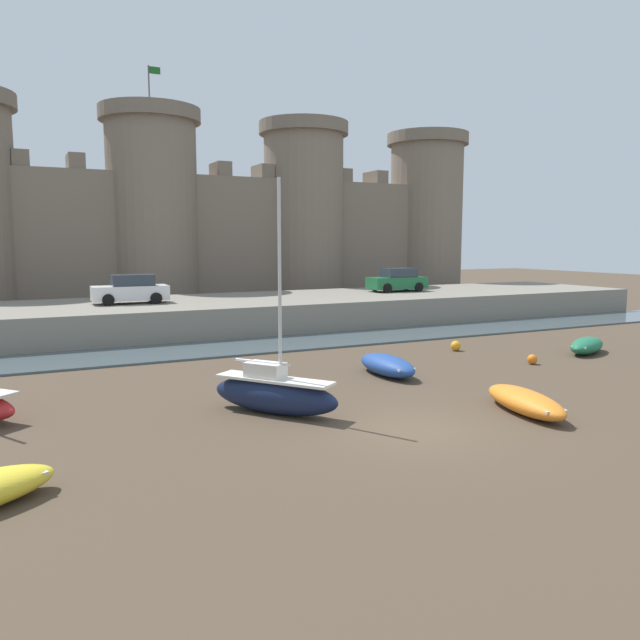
{
  "coord_description": "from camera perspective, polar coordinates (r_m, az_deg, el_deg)",
  "views": [
    {
      "loc": [
        -9.72,
        -13.7,
        5.12
      ],
      "look_at": [
        -0.43,
        5.06,
        2.5
      ],
      "focal_mm": 35.0,
      "sensor_mm": 36.0,
      "label": 1
    }
  ],
  "objects": [
    {
      "name": "ground_plane",
      "position": [
        17.56,
        8.74,
        -9.9
      ],
      "size": [
        160.0,
        160.0,
        0.0
      ],
      "primitive_type": "plane",
      "color": "#4C3D2D"
    },
    {
      "name": "water_channel",
      "position": [
        30.62,
        -7.48,
        -2.46
      ],
      "size": [
        80.0,
        4.5,
        0.1
      ],
      "primitive_type": "cube",
      "color": "#47565B",
      "rests_on": "ground"
    },
    {
      "name": "quay_road",
      "position": [
        37.38,
        -11.11,
        0.44
      ],
      "size": [
        61.51,
        10.0,
        1.7
      ],
      "primitive_type": "cube",
      "color": "gray",
      "rests_on": "ground"
    },
    {
      "name": "castle",
      "position": [
        48.62,
        -14.99,
        8.87
      ],
      "size": [
        56.82,
        7.31,
        17.82
      ],
      "color": "#7A6B5B",
      "rests_on": "ground"
    },
    {
      "name": "rowboat_midflat_right",
      "position": [
        24.27,
        6.16,
        -4.1
      ],
      "size": [
        1.46,
        3.46,
        0.79
      ],
      "color": "#234793",
      "rests_on": "ground"
    },
    {
      "name": "rowboat_foreground_centre",
      "position": [
        19.89,
        18.25,
        -7.06
      ],
      "size": [
        1.9,
        3.81,
        0.7
      ],
      "color": "orange",
      "rests_on": "ground"
    },
    {
      "name": "sailboat_near_channel_left",
      "position": [
        18.82,
        -4.23,
        -6.59
      ],
      "size": [
        3.29,
        4.01,
        6.96
      ],
      "color": "#141E3D",
      "rests_on": "ground"
    },
    {
      "name": "rowboat_foreground_right",
      "position": [
        31.32,
        23.21,
        -2.14
      ],
      "size": [
        3.29,
        2.37,
        0.75
      ],
      "color": "#1E6B47",
      "rests_on": "ground"
    },
    {
      "name": "mooring_buoy_off_centre",
      "position": [
        30.22,
        12.31,
        -2.32
      ],
      "size": [
        0.48,
        0.48,
        0.48
      ],
      "primitive_type": "sphere",
      "color": "orange",
      "rests_on": "ground"
    },
    {
      "name": "mooring_buoy_near_shore",
      "position": [
        27.81,
        18.84,
        -3.42
      ],
      "size": [
        0.42,
        0.42,
        0.42
      ],
      "primitive_type": "sphere",
      "color": "orange",
      "rests_on": "ground"
    },
    {
      "name": "car_quay_west",
      "position": [
        43.87,
        7.09,
        3.63
      ],
      "size": [
        4.14,
        1.96,
        1.62
      ],
      "color": "#1E6638",
      "rests_on": "quay_road"
    },
    {
      "name": "car_quay_east",
      "position": [
        36.46,
        -16.91,
        2.67
      ],
      "size": [
        4.14,
        1.96,
        1.62
      ],
      "color": "silver",
      "rests_on": "quay_road"
    }
  ]
}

